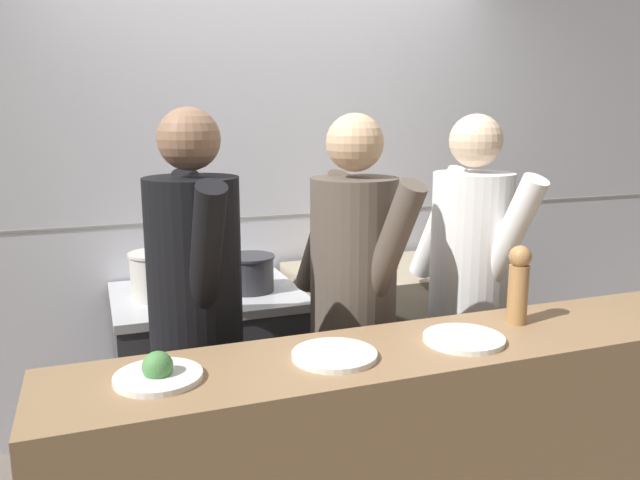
{
  "coord_description": "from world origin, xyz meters",
  "views": [
    {
      "loc": [
        -0.94,
        -2.0,
        1.72
      ],
      "look_at": [
        0.01,
        0.58,
        1.15
      ],
      "focal_mm": 35.0,
      "sensor_mm": 36.0,
      "label": 1
    }
  ],
  "objects_px": {
    "plated_dish_dessert": "(464,339)",
    "chef_head_cook": "(196,313)",
    "chef_sous": "(353,303)",
    "oven_range": "(210,375)",
    "plated_dish_appetiser": "(334,355)",
    "pepper_mill": "(519,283)",
    "plated_dish_main": "(158,373)",
    "mixing_bowl_steel": "(380,258)",
    "chef_line": "(469,287)",
    "sauce_pot": "(250,272)",
    "stock_pot": "(157,274)"
  },
  "relations": [
    {
      "from": "plated_dish_main",
      "to": "pepper_mill",
      "type": "xyz_separation_m",
      "value": [
        1.27,
        0.05,
        0.13
      ]
    },
    {
      "from": "oven_range",
      "to": "chef_sous",
      "type": "distance_m",
      "value": 0.98
    },
    {
      "from": "chef_head_cook",
      "to": "chef_line",
      "type": "height_order",
      "value": "chef_head_cook"
    },
    {
      "from": "plated_dish_dessert",
      "to": "chef_head_cook",
      "type": "relative_size",
      "value": 0.16
    },
    {
      "from": "chef_head_cook",
      "to": "chef_sous",
      "type": "relative_size",
      "value": 1.01
    },
    {
      "from": "mixing_bowl_steel",
      "to": "chef_sous",
      "type": "bearing_deg",
      "value": -123.35
    },
    {
      "from": "sauce_pot",
      "to": "chef_line",
      "type": "bearing_deg",
      "value": -34.85
    },
    {
      "from": "oven_range",
      "to": "stock_pot",
      "type": "xyz_separation_m",
      "value": [
        -0.23,
        -0.01,
        0.54
      ]
    },
    {
      "from": "plated_dish_dessert",
      "to": "chef_head_cook",
      "type": "xyz_separation_m",
      "value": [
        -0.79,
        0.61,
        -0.01
      ]
    },
    {
      "from": "plated_dish_main",
      "to": "chef_line",
      "type": "height_order",
      "value": "chef_line"
    },
    {
      "from": "oven_range",
      "to": "chef_head_cook",
      "type": "height_order",
      "value": "chef_head_cook"
    },
    {
      "from": "plated_dish_dessert",
      "to": "stock_pot",
      "type": "bearing_deg",
      "value": 125.66
    },
    {
      "from": "chef_head_cook",
      "to": "plated_dish_appetiser",
      "type": "bearing_deg",
      "value": -63.54
    },
    {
      "from": "stock_pot",
      "to": "plated_dish_main",
      "type": "height_order",
      "value": "stock_pot"
    },
    {
      "from": "chef_line",
      "to": "oven_range",
      "type": "bearing_deg",
      "value": 136.5
    },
    {
      "from": "stock_pot",
      "to": "pepper_mill",
      "type": "relative_size",
      "value": 0.88
    },
    {
      "from": "mixing_bowl_steel",
      "to": "plated_dish_main",
      "type": "distance_m",
      "value": 1.77
    },
    {
      "from": "chef_head_cook",
      "to": "sauce_pot",
      "type": "bearing_deg",
      "value": 55.59
    },
    {
      "from": "stock_pot",
      "to": "sauce_pot",
      "type": "height_order",
      "value": "stock_pot"
    },
    {
      "from": "chef_head_cook",
      "to": "mixing_bowl_steel",
      "type": "bearing_deg",
      "value": 27.74
    },
    {
      "from": "stock_pot",
      "to": "mixing_bowl_steel",
      "type": "bearing_deg",
      "value": 1.69
    },
    {
      "from": "plated_dish_dessert",
      "to": "chef_sous",
      "type": "xyz_separation_m",
      "value": [
        -0.16,
        0.55,
        -0.02
      ]
    },
    {
      "from": "mixing_bowl_steel",
      "to": "plated_dish_appetiser",
      "type": "relative_size",
      "value": 0.75
    },
    {
      "from": "chef_sous",
      "to": "mixing_bowl_steel",
      "type": "bearing_deg",
      "value": 39.77
    },
    {
      "from": "mixing_bowl_steel",
      "to": "chef_head_cook",
      "type": "bearing_deg",
      "value": -149.45
    },
    {
      "from": "mixing_bowl_steel",
      "to": "chef_head_cook",
      "type": "distance_m",
      "value": 1.26
    },
    {
      "from": "mixing_bowl_steel",
      "to": "chef_sous",
      "type": "height_order",
      "value": "chef_sous"
    },
    {
      "from": "chef_sous",
      "to": "oven_range",
      "type": "bearing_deg",
      "value": 108.5
    },
    {
      "from": "sauce_pot",
      "to": "plated_dish_main",
      "type": "xyz_separation_m",
      "value": [
        -0.55,
        -1.14,
        0.03
      ]
    },
    {
      "from": "chef_head_cook",
      "to": "chef_sous",
      "type": "distance_m",
      "value": 0.63
    },
    {
      "from": "chef_head_cook",
      "to": "chef_sous",
      "type": "height_order",
      "value": "chef_head_cook"
    },
    {
      "from": "sauce_pot",
      "to": "plated_dish_dessert",
      "type": "distance_m",
      "value": 1.26
    },
    {
      "from": "pepper_mill",
      "to": "plated_dish_main",
      "type": "bearing_deg",
      "value": -177.69
    },
    {
      "from": "plated_dish_appetiser",
      "to": "chef_sous",
      "type": "bearing_deg",
      "value": 61.24
    },
    {
      "from": "chef_sous",
      "to": "plated_dish_appetiser",
      "type": "bearing_deg",
      "value": -135.64
    },
    {
      "from": "stock_pot",
      "to": "chef_head_cook",
      "type": "relative_size",
      "value": 0.15
    },
    {
      "from": "oven_range",
      "to": "sauce_pot",
      "type": "xyz_separation_m",
      "value": [
        0.2,
        -0.04,
        0.52
      ]
    },
    {
      "from": "oven_range",
      "to": "sauce_pot",
      "type": "bearing_deg",
      "value": -12.25
    },
    {
      "from": "stock_pot",
      "to": "mixing_bowl_steel",
      "type": "xyz_separation_m",
      "value": [
        1.17,
        0.03,
        -0.03
      ]
    },
    {
      "from": "plated_dish_main",
      "to": "pepper_mill",
      "type": "relative_size",
      "value": 0.88
    },
    {
      "from": "plated_dish_main",
      "to": "pepper_mill",
      "type": "bearing_deg",
      "value": 2.31
    },
    {
      "from": "sauce_pot",
      "to": "mixing_bowl_steel",
      "type": "relative_size",
      "value": 1.23
    },
    {
      "from": "plated_dish_appetiser",
      "to": "pepper_mill",
      "type": "xyz_separation_m",
      "value": [
        0.74,
        0.07,
        0.14
      ]
    },
    {
      "from": "stock_pot",
      "to": "sauce_pot",
      "type": "relative_size",
      "value": 1.03
    },
    {
      "from": "chef_head_cook",
      "to": "chef_line",
      "type": "relative_size",
      "value": 1.01
    },
    {
      "from": "chef_sous",
      "to": "chef_head_cook",
      "type": "bearing_deg",
      "value": 157.88
    },
    {
      "from": "oven_range",
      "to": "plated_dish_main",
      "type": "relative_size",
      "value": 3.52
    },
    {
      "from": "sauce_pot",
      "to": "pepper_mill",
      "type": "xyz_separation_m",
      "value": [
        0.72,
        -1.09,
        0.16
      ]
    },
    {
      "from": "stock_pot",
      "to": "plated_dish_main",
      "type": "bearing_deg",
      "value": -95.65
    },
    {
      "from": "chef_line",
      "to": "plated_dish_main",
      "type": "bearing_deg",
      "value": -170.92
    }
  ]
}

